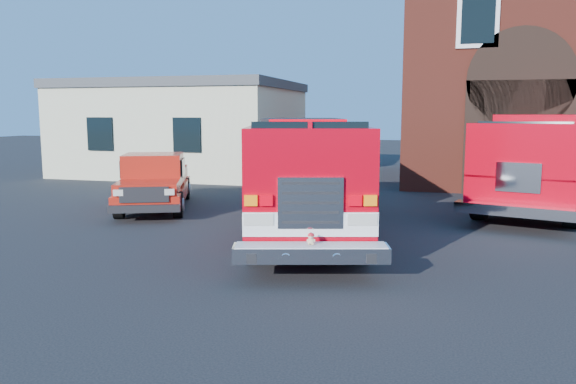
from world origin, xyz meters
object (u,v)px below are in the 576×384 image
(fire_engine, at_px, (303,173))
(secondary_truck, at_px, (543,157))
(side_building, at_px, (185,127))
(pickup_truck, at_px, (155,182))

(fire_engine, relative_size, secondary_truck, 1.02)
(side_building, height_order, pickup_truck, side_building)
(side_building, xyz_separation_m, secondary_truck, (14.92, -6.52, -0.67))
(side_building, distance_m, secondary_truck, 16.29)
(pickup_truck, distance_m, secondary_truck, 11.77)
(side_building, bearing_deg, pickup_truck, -69.63)
(pickup_truck, bearing_deg, secondary_truck, 15.77)
(pickup_truck, relative_size, secondary_truck, 0.60)
(fire_engine, bearing_deg, pickup_truck, 159.00)
(side_building, height_order, fire_engine, side_building)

